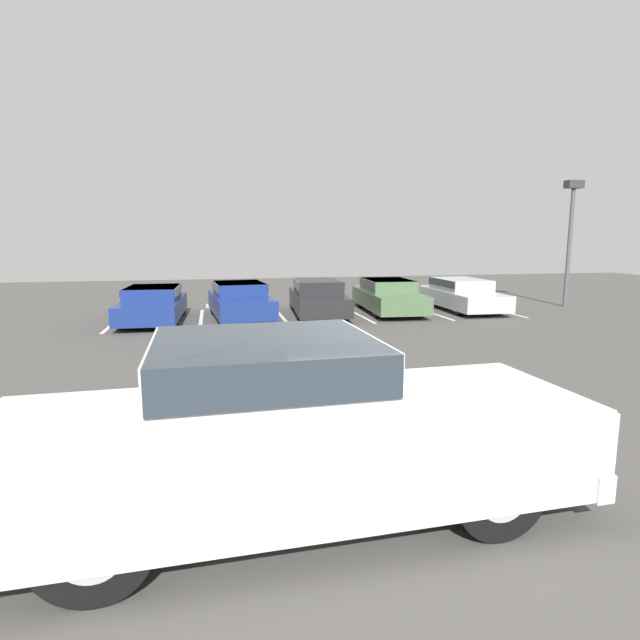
{
  "coord_description": "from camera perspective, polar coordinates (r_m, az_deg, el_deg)",
  "views": [
    {
      "loc": [
        -2.17,
        -5.13,
        2.76
      ],
      "look_at": [
        0.11,
        5.38,
        1.0
      ],
      "focal_mm": 28.0,
      "sensor_mm": 36.0,
      "label": 1
    }
  ],
  "objects": [
    {
      "name": "ground_plane",
      "position": [
        6.22,
        10.01,
        -17.2
      ],
      "size": [
        60.0,
        60.0,
        0.0
      ],
      "primitive_type": "plane",
      "color": "#4C4947"
    },
    {
      "name": "stall_stripe_a",
      "position": [
        18.08,
        -22.37,
        -0.18
      ],
      "size": [
        0.12,
        4.4,
        0.01
      ],
      "primitive_type": "cube",
      "color": "white",
      "rests_on": "ground_plane"
    },
    {
      "name": "stall_stripe_b",
      "position": [
        17.8,
        -13.43,
        0.13
      ],
      "size": [
        0.12,
        4.4,
        0.01
      ],
      "primitive_type": "cube",
      "color": "white",
      "rests_on": "ground_plane"
    },
    {
      "name": "stall_stripe_c",
      "position": [
        17.95,
        -4.42,
        0.43
      ],
      "size": [
        0.12,
        4.4,
        0.01
      ],
      "primitive_type": "cube",
      "color": "white",
      "rests_on": "ground_plane"
    },
    {
      "name": "stall_stripe_d",
      "position": [
        18.54,
        4.23,
        0.71
      ],
      "size": [
        0.12,
        4.4,
        0.01
      ],
      "primitive_type": "cube",
      "color": "white",
      "rests_on": "ground_plane"
    },
    {
      "name": "stall_stripe_e",
      "position": [
        19.51,
        12.18,
        0.96
      ],
      "size": [
        0.12,
        4.4,
        0.01
      ],
      "primitive_type": "cube",
      "color": "white",
      "rests_on": "ground_plane"
    },
    {
      "name": "stall_stripe_f",
      "position": [
        20.83,
        19.25,
        1.16
      ],
      "size": [
        0.12,
        4.4,
        0.01
      ],
      "primitive_type": "cube",
      "color": "white",
      "rests_on": "ground_plane"
    },
    {
      "name": "pickup_truck",
      "position": [
        5.05,
        -2.76,
        -12.2
      ],
      "size": [
        5.85,
        2.13,
        1.82
      ],
      "rotation": [
        0.0,
        0.0,
        0.03
      ],
      "color": "silver",
      "rests_on": "ground_plane"
    },
    {
      "name": "parked_sedan_a",
      "position": [
        17.64,
        -18.53,
        1.87
      ],
      "size": [
        1.99,
        4.5,
        1.17
      ],
      "rotation": [
        0.0,
        0.0,
        -1.6
      ],
      "color": "navy",
      "rests_on": "ground_plane"
    },
    {
      "name": "parked_sedan_b",
      "position": [
        17.7,
        -9.15,
        2.37
      ],
      "size": [
        2.19,
        4.44,
        1.25
      ],
      "rotation": [
        0.0,
        0.0,
        -1.48
      ],
      "color": "navy",
      "rests_on": "ground_plane"
    },
    {
      "name": "parked_sedan_c",
      "position": [
        18.22,
        -0.25,
        2.74
      ],
      "size": [
        2.12,
        4.74,
        1.27
      ],
      "rotation": [
        0.0,
        0.0,
        -1.65
      ],
      "color": "#232326",
      "rests_on": "ground_plane"
    },
    {
      "name": "parked_sedan_d",
      "position": [
        19.08,
        7.8,
        2.88
      ],
      "size": [
        2.14,
        4.77,
        1.24
      ],
      "rotation": [
        0.0,
        0.0,
        -1.64
      ],
      "color": "#4C6B47",
      "rests_on": "ground_plane"
    },
    {
      "name": "parked_sedan_e",
      "position": [
        20.3,
        15.81,
        2.95
      ],
      "size": [
        1.96,
        4.74,
        1.21
      ],
      "rotation": [
        0.0,
        0.0,
        -1.6
      ],
      "color": "#B7BABF",
      "rests_on": "ground_plane"
    },
    {
      "name": "light_post",
      "position": [
        22.7,
        26.75,
        9.71
      ],
      "size": [
        0.7,
        0.36,
        5.03
      ],
      "color": "#515156",
      "rests_on": "ground_plane"
    },
    {
      "name": "wheel_stop_curb",
      "position": [
        20.71,
        -10.16,
        1.68
      ],
      "size": [
        1.98,
        0.2,
        0.14
      ],
      "primitive_type": "cube",
      "color": "#B7B2A8",
      "rests_on": "ground_plane"
    }
  ]
}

